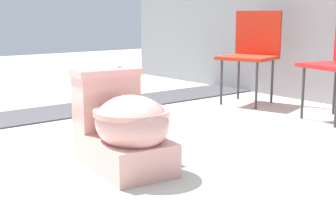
# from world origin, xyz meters

# --- Properties ---
(ground_plane) EXTENTS (14.00, 14.00, 0.00)m
(ground_plane) POSITION_xyz_m (0.00, 0.00, 0.00)
(ground_plane) COLOR #B7B2A8
(gravel_strip) EXTENTS (0.56, 8.00, 0.01)m
(gravel_strip) POSITION_xyz_m (-1.31, 0.50, 0.01)
(gravel_strip) COLOR #423F44
(gravel_strip) RESTS_ON ground
(toilet) EXTENTS (0.67, 0.45, 0.52)m
(toilet) POSITION_xyz_m (0.22, 0.28, 0.22)
(toilet) COLOR #E09E93
(toilet) RESTS_ON ground
(folding_chair_left) EXTENTS (0.54, 0.54, 0.83)m
(folding_chair_left) POSITION_xyz_m (-0.62, 2.25, 0.51)
(folding_chair_left) COLOR red
(folding_chair_left) RESTS_ON ground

